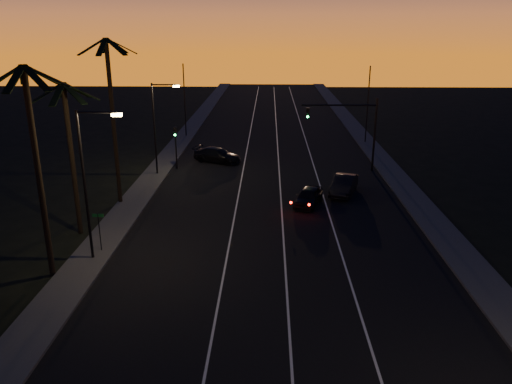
{
  "coord_description": "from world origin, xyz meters",
  "views": [
    {
      "loc": [
        -0.51,
        -6.81,
        13.3
      ],
      "look_at": [
        -1.35,
        24.79,
        2.76
      ],
      "focal_mm": 35.0,
      "sensor_mm": 36.0,
      "label": 1
    }
  ],
  "objects_px": {
    "lead_car": "(308,197)",
    "right_car": "(344,185)",
    "cross_car": "(217,155)",
    "signal_mast": "(350,121)"
  },
  "relations": [
    {
      "from": "lead_car",
      "to": "right_car",
      "type": "relative_size",
      "value": 0.97
    },
    {
      "from": "signal_mast",
      "to": "lead_car",
      "type": "relative_size",
      "value": 1.49
    },
    {
      "from": "signal_mast",
      "to": "lead_car",
      "type": "xyz_separation_m",
      "value": [
        -4.54,
        -10.02,
        -4.08
      ]
    },
    {
      "from": "signal_mast",
      "to": "right_car",
      "type": "height_order",
      "value": "signal_mast"
    },
    {
      "from": "right_car",
      "to": "cross_car",
      "type": "height_order",
      "value": "right_car"
    },
    {
      "from": "cross_car",
      "to": "signal_mast",
      "type": "bearing_deg",
      "value": -12.04
    },
    {
      "from": "lead_car",
      "to": "right_car",
      "type": "xyz_separation_m",
      "value": [
        3.15,
        2.87,
        0.07
      ]
    },
    {
      "from": "lead_car",
      "to": "signal_mast",
      "type": "bearing_deg",
      "value": 65.65
    },
    {
      "from": "signal_mast",
      "to": "cross_car",
      "type": "bearing_deg",
      "value": 167.96
    },
    {
      "from": "right_car",
      "to": "cross_car",
      "type": "distance_m",
      "value": 15.23
    }
  ]
}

